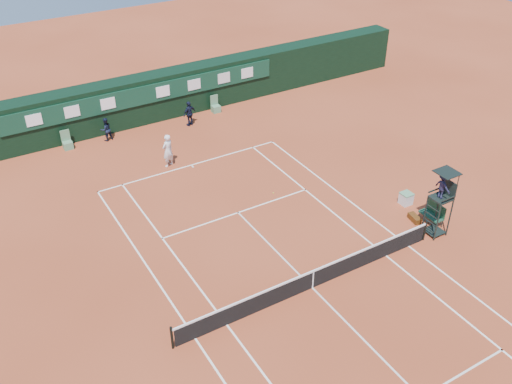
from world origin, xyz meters
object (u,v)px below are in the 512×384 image
cooler (406,198)px  umpire_chair (442,190)px  player_bench (433,212)px  tennis_net (313,279)px  player (168,151)px

cooler → umpire_chair: bearing=-103.3°
player_bench → tennis_net: bearing=-174.0°
tennis_net → player_bench: 7.81m
umpire_chair → player_bench: size_ratio=2.85×
tennis_net → player_bench: same height
player_bench → cooler: size_ratio=1.86×
cooler → player_bench: bearing=-91.0°
tennis_net → umpire_chair: umpire_chair is taller
player_bench → player: (-8.88, 11.66, 0.39)m
tennis_net → player_bench: size_ratio=10.75×
umpire_chair → player: 14.97m
tennis_net → umpire_chair: size_ratio=3.77×
umpire_chair → cooler: (0.61, 2.57, -2.13)m
player_bench → player: bearing=127.3°
tennis_net → cooler: (7.80, 2.68, -0.18)m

